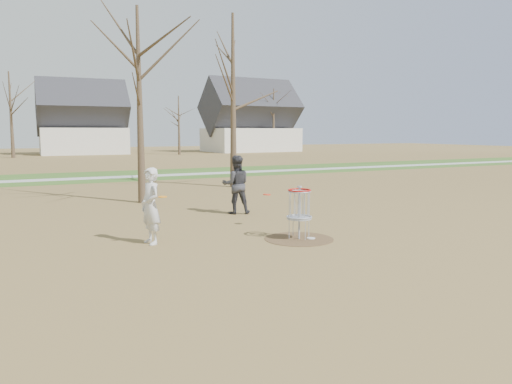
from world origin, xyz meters
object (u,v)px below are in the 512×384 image
disc_grounded (311,238)px  disc_golf_basket (299,204)px  player_throwing (236,185)px  player_standing (151,206)px

disc_grounded → disc_golf_basket: 0.95m
player_throwing → disc_grounded: bearing=107.9°
player_throwing → disc_golf_basket: 4.45m
disc_golf_basket → player_throwing: bearing=87.2°
disc_grounded → disc_golf_basket: disc_golf_basket is taller
player_standing → disc_grounded: size_ratio=8.65×
disc_grounded → disc_golf_basket: size_ratio=0.16×
player_standing → player_throwing: size_ratio=0.96×
player_standing → disc_grounded: player_standing is taller
player_throwing → disc_golf_basket: bearing=104.3°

